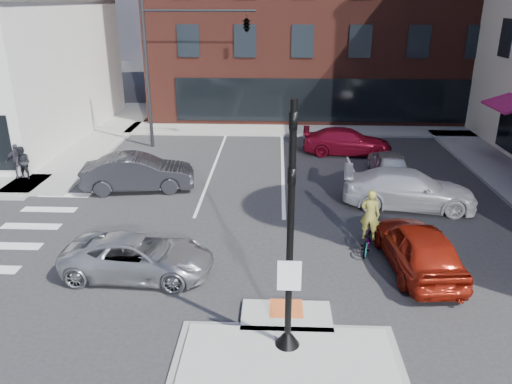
{
  "coord_description": "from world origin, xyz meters",
  "views": [
    {
      "loc": [
        -0.34,
        -9.61,
        7.97
      ],
      "look_at": [
        -0.99,
        5.77,
        2.0
      ],
      "focal_mm": 35.0,
      "sensor_mm": 36.0,
      "label": 1
    }
  ],
  "objects_px": {
    "bg_car_dark": "(138,173)",
    "cyclist": "(369,230)",
    "red_sedan": "(418,247)",
    "bg_car_red": "(347,142)",
    "white_pickup": "(409,189)",
    "bg_car_silver": "(388,164)",
    "pedestrian_a": "(23,163)",
    "pedestrian_b": "(17,161)",
    "silver_suv": "(138,256)"
  },
  "relations": [
    {
      "from": "bg_car_dark",
      "to": "cyclist",
      "type": "height_order",
      "value": "cyclist"
    },
    {
      "from": "red_sedan",
      "to": "bg_car_red",
      "type": "relative_size",
      "value": 0.95
    },
    {
      "from": "white_pickup",
      "to": "bg_car_red",
      "type": "distance_m",
      "value": 7.59
    },
    {
      "from": "bg_car_silver",
      "to": "pedestrian_a",
      "type": "bearing_deg",
      "value": 6.11
    },
    {
      "from": "pedestrian_a",
      "to": "pedestrian_b",
      "type": "bearing_deg",
      "value": 163.07
    },
    {
      "from": "bg_car_red",
      "to": "pedestrian_b",
      "type": "relative_size",
      "value": 2.96
    },
    {
      "from": "pedestrian_b",
      "to": "pedestrian_a",
      "type": "bearing_deg",
      "value": -57.34
    },
    {
      "from": "red_sedan",
      "to": "bg_car_silver",
      "type": "bearing_deg",
      "value": -100.37
    },
    {
      "from": "silver_suv",
      "to": "pedestrian_a",
      "type": "bearing_deg",
      "value": 45.87
    },
    {
      "from": "white_pickup",
      "to": "pedestrian_b",
      "type": "xyz_separation_m",
      "value": [
        -17.44,
        2.46,
        0.2
      ]
    },
    {
      "from": "white_pickup",
      "to": "pedestrian_a",
      "type": "relative_size",
      "value": 3.42
    },
    {
      "from": "bg_car_silver",
      "to": "pedestrian_b",
      "type": "distance_m",
      "value": 17.41
    },
    {
      "from": "white_pickup",
      "to": "bg_car_red",
      "type": "bearing_deg",
      "value": 19.65
    },
    {
      "from": "red_sedan",
      "to": "pedestrian_b",
      "type": "relative_size",
      "value": 2.81
    },
    {
      "from": "bg_car_silver",
      "to": "pedestrian_b",
      "type": "height_order",
      "value": "pedestrian_b"
    },
    {
      "from": "red_sedan",
      "to": "white_pickup",
      "type": "bearing_deg",
      "value": -105.19
    },
    {
      "from": "silver_suv",
      "to": "cyclist",
      "type": "height_order",
      "value": "cyclist"
    },
    {
      "from": "bg_car_silver",
      "to": "pedestrian_b",
      "type": "relative_size",
      "value": 2.42
    },
    {
      "from": "cyclist",
      "to": "bg_car_red",
      "type": "bearing_deg",
      "value": -75.92
    },
    {
      "from": "bg_car_dark",
      "to": "pedestrian_a",
      "type": "distance_m",
      "value": 5.63
    },
    {
      "from": "bg_car_dark",
      "to": "bg_car_silver",
      "type": "distance_m",
      "value": 11.63
    },
    {
      "from": "red_sedan",
      "to": "white_pickup",
      "type": "distance_m",
      "value": 5.21
    },
    {
      "from": "silver_suv",
      "to": "red_sedan",
      "type": "xyz_separation_m",
      "value": [
        8.62,
        0.71,
        0.14
      ]
    },
    {
      "from": "bg_car_red",
      "to": "cyclist",
      "type": "bearing_deg",
      "value": -179.43
    },
    {
      "from": "bg_car_dark",
      "to": "bg_car_silver",
      "type": "bearing_deg",
      "value": -87.9
    },
    {
      "from": "silver_suv",
      "to": "red_sedan",
      "type": "bearing_deg",
      "value": -82.3
    },
    {
      "from": "white_pickup",
      "to": "pedestrian_b",
      "type": "bearing_deg",
      "value": 89.85
    },
    {
      "from": "cyclist",
      "to": "silver_suv",
      "type": "bearing_deg",
      "value": 32.4
    },
    {
      "from": "silver_suv",
      "to": "bg_car_silver",
      "type": "xyz_separation_m",
      "value": [
        9.5,
        9.47,
        0.03
      ]
    },
    {
      "from": "silver_suv",
      "to": "bg_car_red",
      "type": "bearing_deg",
      "value": -28.19
    },
    {
      "from": "red_sedan",
      "to": "pedestrian_b",
      "type": "xyz_separation_m",
      "value": [
        -16.49,
        7.58,
        0.18
      ]
    },
    {
      "from": "bg_car_red",
      "to": "cyclist",
      "type": "relative_size",
      "value": 2.18
    },
    {
      "from": "bg_car_silver",
      "to": "red_sedan",
      "type": "bearing_deg",
      "value": 85.72
    },
    {
      "from": "white_pickup",
      "to": "bg_car_dark",
      "type": "relative_size",
      "value": 1.09
    },
    {
      "from": "red_sedan",
      "to": "pedestrian_b",
      "type": "height_order",
      "value": "pedestrian_b"
    },
    {
      "from": "red_sedan",
      "to": "pedestrian_b",
      "type": "distance_m",
      "value": 18.15
    },
    {
      "from": "bg_car_silver",
      "to": "pedestrian_a",
      "type": "height_order",
      "value": "pedestrian_a"
    },
    {
      "from": "bg_car_red",
      "to": "bg_car_silver",
      "type": "bearing_deg",
      "value": -154.43
    },
    {
      "from": "white_pickup",
      "to": "bg_car_silver",
      "type": "distance_m",
      "value": 3.65
    },
    {
      "from": "red_sedan",
      "to": "cyclist",
      "type": "distance_m",
      "value": 1.79
    },
    {
      "from": "bg_car_dark",
      "to": "white_pickup",
      "type": "bearing_deg",
      "value": -105.98
    },
    {
      "from": "bg_car_red",
      "to": "pedestrian_b",
      "type": "height_order",
      "value": "pedestrian_b"
    },
    {
      "from": "white_pickup",
      "to": "pedestrian_b",
      "type": "relative_size",
      "value": 3.25
    },
    {
      "from": "bg_car_dark",
      "to": "bg_car_red",
      "type": "relative_size",
      "value": 1.01
    },
    {
      "from": "white_pickup",
      "to": "cyclist",
      "type": "bearing_deg",
      "value": 157.71
    },
    {
      "from": "pedestrian_b",
      "to": "red_sedan",
      "type": "bearing_deg",
      "value": -53.05
    },
    {
      "from": "silver_suv",
      "to": "white_pickup",
      "type": "height_order",
      "value": "white_pickup"
    },
    {
      "from": "silver_suv",
      "to": "white_pickup",
      "type": "relative_size",
      "value": 0.87
    },
    {
      "from": "pedestrian_b",
      "to": "white_pickup",
      "type": "bearing_deg",
      "value": -36.4
    },
    {
      "from": "bg_car_silver",
      "to": "silver_suv",
      "type": "bearing_deg",
      "value": 46.36
    }
  ]
}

